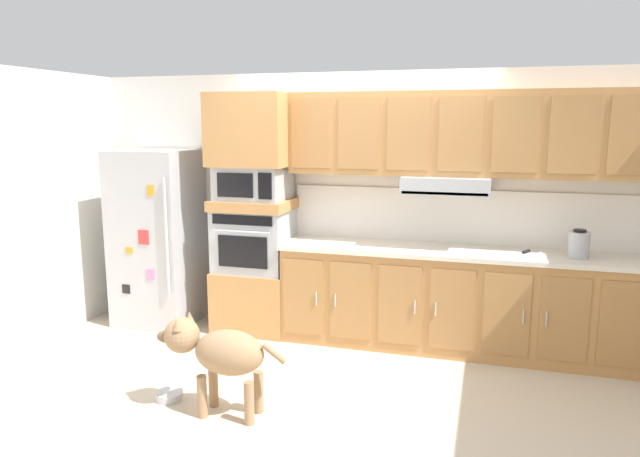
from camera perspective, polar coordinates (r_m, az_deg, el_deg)
ground_plane at (r=5.02m, az=1.10°, el=-13.49°), size 9.60×9.60×0.00m
back_kitchen_wall at (r=5.73m, az=4.08°, el=2.48°), size 6.20×0.12×2.50m
side_panel_left at (r=6.03m, az=-25.49°, el=1.89°), size 0.12×7.10×2.50m
refrigerator at (r=6.16m, az=-15.57°, el=-0.82°), size 0.76×0.73×1.76m
oven_base_cabinet at (r=5.89m, az=-6.28°, el=-6.82°), size 0.74×0.62×0.60m
built_in_oven at (r=5.74m, az=-6.41°, el=-1.09°), size 0.70×0.62×0.60m
appliance_mid_shelf at (r=5.68m, az=-6.47°, el=2.38°), size 0.74×0.62×0.10m
microwave at (r=5.66m, az=-6.52°, el=4.48°), size 0.64×0.54×0.32m
appliance_upper_cabinet at (r=5.63m, az=-6.61°, el=9.55°), size 0.74×0.62×0.68m
lower_cabinet_run at (r=5.43m, az=12.94°, el=-6.97°), size 3.11×0.63×0.88m
countertop_slab at (r=5.31m, az=13.14°, el=-2.22°), size 3.15×0.64×0.04m
backsplash_panel at (r=5.55m, az=13.43°, el=1.13°), size 3.15×0.02×0.50m
upper_cabinet_with_hood at (r=5.32m, az=13.59°, el=8.68°), size 3.11×0.48×0.88m
screwdriver at (r=5.33m, az=19.58°, el=-2.13°), size 0.17×0.16×0.03m
electric_kettle at (r=5.28m, az=23.95°, el=-1.44°), size 0.17×0.17×0.24m
dog at (r=4.21m, az=-9.94°, el=-11.74°), size 0.98×0.32×0.70m
dog_food_bowl at (r=4.64m, az=-14.47°, el=-15.50°), size 0.20×0.20×0.06m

